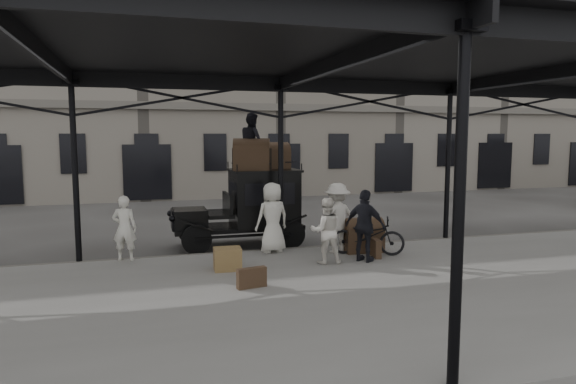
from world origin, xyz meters
The scene contains 18 objects.
ground centered at (0.00, 0.00, 0.00)m, with size 120.00×120.00×0.00m, color #383533.
platform centered at (0.00, -2.00, 0.07)m, with size 28.00×8.00×0.15m, color slate.
canopy centered at (0.00, -1.72, 4.60)m, with size 22.50×9.00×4.74m.
building_frontage centered at (0.00, 18.00, 7.00)m, with size 64.00×8.00×14.00m, color slate.
taxi centered at (-0.48, 3.26, 1.20)m, with size 3.65×1.55×2.18m.
porter_left centered at (-3.94, 1.80, 0.94)m, with size 0.57×0.38×1.57m, color silver.
porter_midleft centered at (0.60, 0.20, 0.92)m, with size 0.75×0.59×1.55m, color silver.
porter_centre centered at (-0.32, 1.67, 1.05)m, with size 0.88×0.57×1.80m, color silver.
porter_official centered at (1.55, 0.09, 1.01)m, with size 1.01×0.42×1.72m, color black.
porter_right centered at (1.26, 1.16, 1.04)m, with size 1.15×0.66×1.79m, color beige.
bicycle centered at (1.91, 0.71, 0.63)m, with size 0.64×1.83×0.96m, color black.
porter_roof centered at (-0.51, 3.16, 2.97)m, with size 0.77×0.60×1.58m, color black.
steamer_trunk_roof_near centered at (-0.56, 3.01, 2.54)m, with size 0.99×0.61×0.73m, color #40321E, non-canonical shape.
steamer_trunk_roof_far centered at (0.19, 3.46, 2.50)m, with size 0.86×0.53×0.63m, color #40321E, non-canonical shape.
steamer_trunk_platform centered at (1.93, 1.09, 0.52)m, with size 1.00×0.61×0.74m, color #40321E, non-canonical shape.
wicker_hamper centered at (-1.72, 0.23, 0.40)m, with size 0.60×0.45×0.50m, color olive.
suitcase_upright centered at (2.01, 0.46, 0.38)m, with size 0.15×0.60×0.45m, color #40321E.
suitcase_flat centered at (-1.49, -1.22, 0.35)m, with size 0.60×0.15×0.40m, color #40321E.
Camera 1 is at (-3.54, -10.90, 3.17)m, focal length 32.00 mm.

